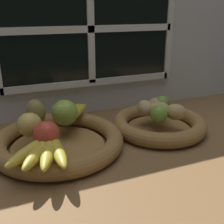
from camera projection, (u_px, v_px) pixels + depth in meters
ground_plane at (122, 147)px, 84.14cm from camera, size 140.00×90.00×3.00cm
back_wall at (89, 38)px, 99.63cm from camera, size 140.00×4.60×55.00cm
fruit_bowl_left at (58, 141)px, 79.65cm from camera, size 37.23×37.23×4.76cm
fruit_bowl_right at (159, 124)px, 91.36cm from camera, size 30.45×30.45×4.76cm
apple_red_front at (46, 134)px, 70.37cm from camera, size 6.75×6.75×6.75cm
apple_golden_left at (30, 125)px, 75.88cm from camera, size 6.69×6.69×6.69cm
apple_green_back at (65, 113)px, 82.93cm from camera, size 7.82×7.82×7.82cm
pear_brown at (36, 113)px, 82.57cm from camera, size 7.45×7.90×8.12cm
banana_bunch_front at (44, 151)px, 65.93cm from camera, size 14.68×18.04×3.07cm
banana_bunch_back at (70, 112)px, 89.75cm from camera, size 12.66×16.86×3.12cm
potato_small at (175, 111)px, 87.86cm from camera, size 8.62×8.23×5.05cm
potato_oblong at (145, 108)px, 90.77cm from camera, size 5.53×7.22×5.11cm
potato_back at (158, 105)px, 94.32cm from camera, size 8.14×7.08×4.88cm
potato_large at (160, 109)px, 89.58cm from camera, size 8.69×8.81×5.02cm
lime_near at (159, 114)px, 85.06cm from camera, size 5.39×5.39×5.39cm
lime_far at (162, 104)px, 94.12cm from camera, size 5.48×5.48×5.48cm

